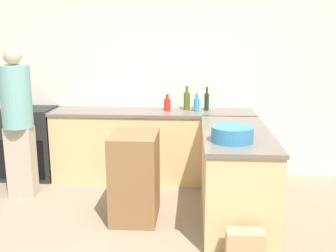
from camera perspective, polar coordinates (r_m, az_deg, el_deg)
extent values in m
cube|color=silver|center=(5.39, -1.92, 7.18)|extent=(8.00, 0.06, 2.70)
cube|color=#D6B27A|center=(5.24, -2.19, -3.04)|extent=(2.61, 0.58, 0.90)
cube|color=#6B6056|center=(5.13, -2.24, 2.00)|extent=(2.64, 0.61, 0.04)
cube|color=#D6B27A|center=(4.20, 9.67, -7.27)|extent=(0.66, 1.59, 0.90)
cube|color=#6B6056|center=(4.07, 9.92, -1.06)|extent=(0.69, 1.62, 0.04)
cube|color=black|center=(5.66, -19.56, -2.36)|extent=(0.75, 0.58, 0.94)
cube|color=black|center=(5.44, -20.66, -4.59)|extent=(0.63, 0.01, 0.52)
cube|color=black|center=(5.56, -19.92, 2.36)|extent=(0.69, 0.54, 0.01)
cube|color=brown|center=(4.13, -4.83, -7.32)|extent=(0.47, 0.59, 0.92)
cylinder|color=teal|center=(3.65, 9.30, -1.15)|extent=(0.39, 0.39, 0.14)
cylinder|color=black|center=(5.16, 5.63, 3.49)|extent=(0.06, 0.06, 0.22)
cylinder|color=black|center=(5.14, 5.67, 5.18)|extent=(0.03, 0.03, 0.09)
cylinder|color=red|center=(5.13, -0.11, 3.11)|extent=(0.09, 0.09, 0.15)
cylinder|color=red|center=(5.11, -0.11, 4.30)|extent=(0.04, 0.04, 0.06)
cylinder|color=silver|center=(5.22, 4.42, 3.47)|extent=(0.07, 0.07, 0.20)
cylinder|color=silver|center=(5.20, 4.45, 4.97)|extent=(0.03, 0.03, 0.08)
cylinder|color=#338CBF|center=(5.08, 4.18, 3.05)|extent=(0.07, 0.07, 0.17)
cylinder|color=#338CBF|center=(5.07, 4.20, 4.33)|extent=(0.03, 0.03, 0.06)
cylinder|color=#475B1E|center=(5.19, 2.75, 3.63)|extent=(0.08, 0.08, 0.23)
cylinder|color=#475B1E|center=(5.17, 2.77, 5.36)|extent=(0.04, 0.04, 0.09)
cube|color=#ADA38E|center=(5.02, -20.49, -4.87)|extent=(0.31, 0.19, 0.85)
cylinder|color=#6BA39E|center=(4.85, -21.20, 3.99)|extent=(0.35, 0.35, 0.72)
sphere|color=tan|center=(4.81, -21.65, 9.39)|extent=(0.20, 0.20, 0.20)
cube|color=tan|center=(3.46, 11.10, -17.15)|extent=(0.32, 0.16, 0.33)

